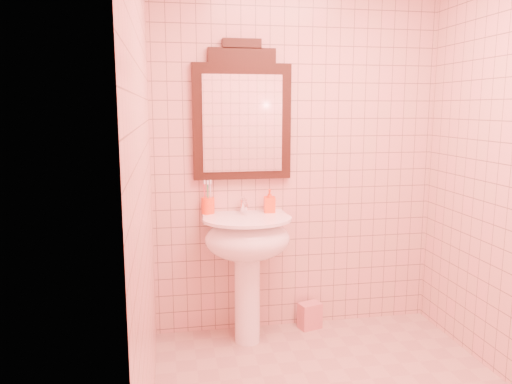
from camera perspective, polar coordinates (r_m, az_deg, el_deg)
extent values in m
cube|color=#D4A794|center=(3.49, 4.71, 4.34)|extent=(2.00, 0.02, 2.50)
cylinder|color=white|center=(3.40, -1.01, -11.36)|extent=(0.17, 0.17, 0.70)
ellipsoid|color=white|center=(3.27, -0.97, -5.43)|extent=(0.56, 0.46, 0.28)
cube|color=white|center=(3.40, -1.42, -2.85)|extent=(0.56, 0.15, 0.05)
cylinder|color=white|center=(3.24, -0.98, -3.12)|extent=(0.58, 0.58, 0.02)
cylinder|color=white|center=(3.39, -1.43, -1.61)|extent=(0.04, 0.04, 0.09)
cylinder|color=white|center=(3.33, -1.29, -1.20)|extent=(0.02, 0.10, 0.02)
cylinder|color=white|center=(3.28, -1.15, -1.70)|extent=(0.02, 0.02, 0.04)
cube|color=white|center=(3.39, -1.46, -0.66)|extent=(0.02, 0.07, 0.01)
cube|color=black|center=(3.37, -1.60, 8.00)|extent=(0.66, 0.05, 0.77)
cube|color=black|center=(3.39, -1.64, 15.33)|extent=(0.45, 0.05, 0.10)
cube|color=black|center=(3.40, -1.64, 16.59)|extent=(0.26, 0.05, 0.06)
cube|color=white|center=(3.34, -1.52, 7.82)|extent=(0.53, 0.01, 0.64)
cylinder|color=#FF3E15|center=(3.38, -5.51, -1.56)|extent=(0.09, 0.09, 0.11)
cylinder|color=silver|center=(3.37, -5.18, -0.77)|extent=(0.01, 0.01, 0.20)
cylinder|color=#338CD8|center=(3.39, -5.55, -0.72)|extent=(0.01, 0.01, 0.20)
cylinder|color=#E5334C|center=(3.36, -5.85, -0.79)|extent=(0.01, 0.01, 0.20)
cylinder|color=#3FBF59|center=(3.35, -5.49, -0.84)|extent=(0.01, 0.01, 0.20)
imported|color=#FF4115|center=(3.39, 1.57, -1.04)|extent=(0.08, 0.08, 0.16)
cube|color=#D67F7E|center=(3.71, 6.17, -13.86)|extent=(0.17, 0.14, 0.19)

